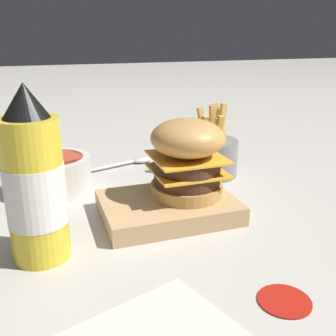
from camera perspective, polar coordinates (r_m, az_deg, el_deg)
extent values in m
plane|color=#B7B2A8|center=(0.63, 3.44, -6.10)|extent=(6.00, 6.00, 0.00)
cube|color=tan|center=(0.61, 0.00, -5.71)|extent=(0.20, 0.14, 0.03)
cylinder|color=tan|center=(0.61, 2.89, -3.16)|extent=(0.11, 0.11, 0.02)
cylinder|color=#422819|center=(0.61, 2.92, -1.50)|extent=(0.10, 0.10, 0.02)
cube|color=gold|center=(0.60, 2.93, -0.52)|extent=(0.11, 0.11, 0.00)
cylinder|color=#422819|center=(0.60, 2.95, 0.47)|extent=(0.10, 0.10, 0.02)
cube|color=gold|center=(0.59, 2.97, 1.46)|extent=(0.11, 0.11, 0.00)
ellipsoid|color=tan|center=(0.59, 3.02, 4.28)|extent=(0.11, 0.11, 0.06)
cylinder|color=yellow|center=(0.50, -18.68, -3.19)|extent=(0.07, 0.07, 0.18)
cylinder|color=white|center=(0.50, -18.64, -3.56)|extent=(0.07, 0.07, 0.08)
cone|color=black|center=(0.47, -20.11, 9.23)|extent=(0.05, 0.05, 0.04)
cylinder|color=slate|center=(0.78, 6.38, 1.50)|extent=(0.10, 0.10, 0.07)
cube|color=gold|center=(0.75, 5.25, 5.21)|extent=(0.02, 0.03, 0.09)
cube|color=gold|center=(0.77, 7.73, 5.55)|extent=(0.02, 0.02, 0.10)
cube|color=gold|center=(0.74, 7.20, 4.44)|extent=(0.02, 0.02, 0.08)
cube|color=gold|center=(0.77, 6.96, 4.52)|extent=(0.01, 0.03, 0.07)
cube|color=gold|center=(0.75, 7.51, 4.42)|extent=(0.02, 0.01, 0.08)
cube|color=gold|center=(0.77, 7.67, 5.75)|extent=(0.03, 0.03, 0.10)
cube|color=gold|center=(0.76, 6.55, 5.43)|extent=(0.01, 0.02, 0.10)
cube|color=gold|center=(0.76, 5.31, 4.67)|extent=(0.01, 0.02, 0.08)
cylinder|color=silver|center=(0.72, -16.11, -0.97)|extent=(0.13, 0.13, 0.06)
cylinder|color=#CC4C33|center=(0.71, -16.33, 1.24)|extent=(0.10, 0.10, 0.01)
cylinder|color=silver|center=(0.82, -8.38, 0.28)|extent=(0.11, 0.04, 0.01)
ellipsoid|color=silver|center=(0.86, -3.81, 1.26)|extent=(0.05, 0.04, 0.01)
cylinder|color=#B21E14|center=(0.46, 16.55, -17.90)|extent=(0.06, 0.06, 0.00)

